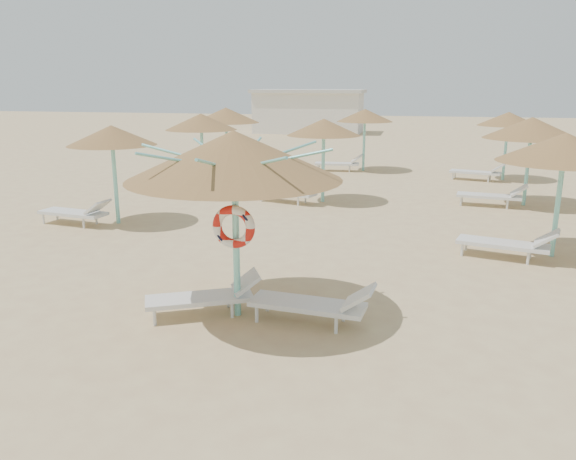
# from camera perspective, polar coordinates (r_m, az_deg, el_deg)

# --- Properties ---
(ground) EXTENTS (120.00, 120.00, 0.00)m
(ground) POSITION_cam_1_polar(r_m,az_deg,el_deg) (9.33, -2.07, -8.67)
(ground) COLOR tan
(ground) RESTS_ON ground
(main_palapa) EXTENTS (3.36, 3.36, 3.01)m
(main_palapa) POSITION_cam_1_polar(r_m,az_deg,el_deg) (8.71, -5.50, 7.48)
(main_palapa) COLOR #7EDBD2
(main_palapa) RESTS_ON ground
(lounger_main_a) EXTENTS (1.91, 1.33, 0.68)m
(lounger_main_a) POSITION_cam_1_polar(r_m,az_deg,el_deg) (9.34, -8.22, -6.65)
(lounger_main_a) COLOR silver
(lounger_main_a) RESTS_ON ground
(lounger_main_b) EXTENTS (2.01, 0.78, 0.71)m
(lounger_main_b) POSITION_cam_1_polar(r_m,az_deg,el_deg) (8.91, 2.81, -7.48)
(lounger_main_b) COLOR silver
(lounger_main_b) RESTS_ON ground
(palapa_field) EXTENTS (19.20, 14.27, 2.72)m
(palapa_field) POSITION_cam_1_polar(r_m,az_deg,el_deg) (18.40, 12.44, 10.03)
(palapa_field) COLOR #7EDBD2
(palapa_field) RESTS_ON ground
(service_hut) EXTENTS (8.40, 4.40, 3.25)m
(service_hut) POSITION_cam_1_polar(r_m,az_deg,el_deg) (44.10, 2.14, 11.99)
(service_hut) COLOR silver
(service_hut) RESTS_ON ground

